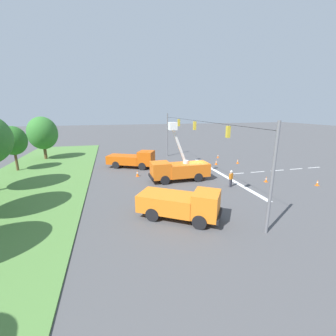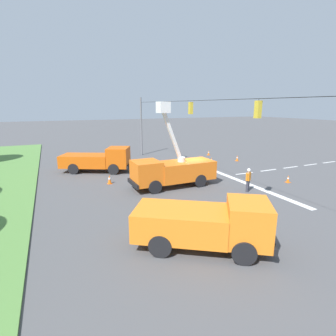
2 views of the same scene
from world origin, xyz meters
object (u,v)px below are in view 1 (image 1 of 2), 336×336
(tree_east_end, at_px, (43,133))
(utility_truck_support_near, at_px, (181,203))
(traffic_cone_lane_edge_b, at_px, (185,168))
(traffic_cone_centre_line, at_px, (213,205))
(road_worker, at_px, (231,178))
(tree_far_east, at_px, (13,141))
(utility_truck_bucket_lift, at_px, (179,169))
(traffic_cone_near_bucket, at_px, (179,195))
(traffic_cone_far_left, at_px, (137,173))
(utility_truck_support_far, at_px, (133,159))
(traffic_cone_mid_right, at_px, (216,162))
(traffic_cone_lane_edge_a, at_px, (152,199))
(traffic_cone_mid_left, at_px, (238,161))
(traffic_cone_foreground_right, at_px, (218,156))
(traffic_cone_foreground_left, at_px, (317,183))
(traffic_cone_far_right, at_px, (266,179))

(tree_east_end, bearing_deg, utility_truck_support_near, -149.01)
(traffic_cone_lane_edge_b, distance_m, traffic_cone_centre_line, 11.86)
(road_worker, xyz_separation_m, traffic_cone_lane_edge_b, (7.19, 2.61, -0.65))
(tree_far_east, distance_m, utility_truck_bucket_lift, 21.43)
(traffic_cone_near_bucket, bearing_deg, utility_truck_support_near, 164.64)
(traffic_cone_far_left, bearing_deg, utility_truck_support_far, 0.21)
(utility_truck_support_far, relative_size, traffic_cone_near_bucket, 9.93)
(traffic_cone_mid_right, distance_m, traffic_cone_lane_edge_a, 16.32)
(traffic_cone_mid_left, xyz_separation_m, traffic_cone_far_left, (-2.98, 15.32, 0.07))
(traffic_cone_foreground_right, bearing_deg, tree_far_east, 91.96)
(traffic_cone_mid_right, bearing_deg, utility_truck_support_far, 83.37)
(traffic_cone_centre_line, bearing_deg, traffic_cone_mid_right, -27.11)
(tree_far_east, bearing_deg, utility_truck_support_far, -97.35)
(tree_east_end, height_order, traffic_cone_far_left, tree_east_end)
(traffic_cone_far_left, bearing_deg, traffic_cone_foreground_right, -62.66)
(traffic_cone_far_left, height_order, traffic_cone_centre_line, traffic_cone_centre_line)
(road_worker, bearing_deg, traffic_cone_centre_line, 137.86)
(traffic_cone_foreground_left, bearing_deg, tree_far_east, 66.16)
(traffic_cone_lane_edge_a, xyz_separation_m, traffic_cone_lane_edge_b, (9.33, -6.07, -0.04))
(utility_truck_support_far, relative_size, road_worker, 3.89)
(traffic_cone_far_right, bearing_deg, traffic_cone_foreground_right, -3.13)
(tree_far_east, bearing_deg, traffic_cone_foreground_right, -88.04)
(utility_truck_support_near, xyz_separation_m, traffic_cone_lane_edge_a, (3.25, 1.56, -0.80))
(traffic_cone_foreground_right, distance_m, traffic_cone_centre_line, 20.51)
(utility_truck_bucket_lift, distance_m, traffic_cone_foreground_left, 14.75)
(utility_truck_support_near, relative_size, traffic_cone_mid_right, 8.97)
(utility_truck_support_far, bearing_deg, traffic_cone_far_left, -179.79)
(tree_east_end, distance_m, traffic_cone_lane_edge_b, 23.32)
(traffic_cone_far_left, bearing_deg, utility_truck_support_near, -171.22)
(utility_truck_support_far, bearing_deg, traffic_cone_near_bucket, -166.95)
(tree_east_end, xyz_separation_m, traffic_cone_mid_right, (-10.18, -25.02, -3.87))
(utility_truck_support_far, distance_m, traffic_cone_lane_edge_a, 12.84)
(utility_truck_bucket_lift, xyz_separation_m, traffic_cone_centre_line, (-8.02, -0.44, -0.98))
(traffic_cone_mid_left, bearing_deg, traffic_cone_lane_edge_a, 126.87)
(traffic_cone_far_right, bearing_deg, utility_truck_bucket_lift, 72.27)
(traffic_cone_lane_edge_b, bearing_deg, tree_east_end, 57.72)
(traffic_cone_lane_edge_a, bearing_deg, traffic_cone_foreground_right, -41.83)
(traffic_cone_lane_edge_a, relative_size, traffic_cone_lane_edge_b, 1.09)
(utility_truck_bucket_lift, distance_m, utility_truck_support_near, 9.20)
(utility_truck_bucket_lift, bearing_deg, traffic_cone_mid_left, -62.45)
(utility_truck_bucket_lift, xyz_separation_m, traffic_cone_mid_right, (5.85, -7.54, -1.03))
(utility_truck_support_far, relative_size, traffic_cone_far_right, 11.08)
(traffic_cone_foreground_right, xyz_separation_m, traffic_cone_lane_edge_b, (-6.40, 8.01, 0.05))
(traffic_cone_lane_edge_b, height_order, traffic_cone_centre_line, traffic_cone_centre_line)
(tree_far_east, bearing_deg, traffic_cone_far_right, -113.04)
(utility_truck_support_far, xyz_separation_m, traffic_cone_mid_right, (-1.38, -11.89, -0.84))
(tree_far_east, height_order, tree_east_end, tree_east_end)
(traffic_cone_lane_edge_a, bearing_deg, utility_truck_support_near, -154.38)
(traffic_cone_mid_left, xyz_separation_m, traffic_cone_centre_line, (-13.75, 10.54, 0.07))
(road_worker, xyz_separation_m, traffic_cone_far_right, (0.48, -4.68, -0.70))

